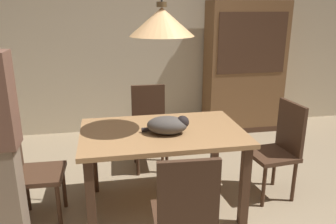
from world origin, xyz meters
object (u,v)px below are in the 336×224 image
Objects in this scene: dining_table at (162,141)px; chair_near_front at (185,213)px; cat_sleeping at (168,125)px; pendant_lamp at (162,21)px; chair_far_back at (149,123)px; hutch_bookcase at (244,70)px; chair_right_side at (279,146)px; chair_left_side at (28,166)px.

chair_near_front reaches higher than dining_table.
chair_near_front is 2.34× the size of cat_sleeping.
chair_near_front is 1.45m from pendant_lamp.
chair_far_back is at bearing 89.89° from dining_table.
dining_table is 1.08× the size of pendant_lamp.
dining_table is 1.51× the size of chair_far_back.
dining_table is 3.52× the size of cat_sleeping.
hutch_bookcase is (1.51, 0.97, 0.38)m from chair_far_back.
cat_sleeping is at bearing -175.33° from chair_right_side.
pendant_lamp is at bearing 89.74° from chair_near_front.
chair_left_side is at bearing 179.90° from dining_table.
pendant_lamp reaches higher than hutch_bookcase.
chair_far_back is at bearing 89.81° from chair_near_front.
chair_left_side and chair_right_side have the same top height.
chair_far_back is (0.00, 0.88, -0.14)m from dining_table.
hutch_bookcase reaches higher than chair_right_side.
chair_far_back is at bearing 37.79° from chair_left_side.
dining_table is 1.14m from chair_right_side.
pendant_lamp is at bearing -129.40° from hutch_bookcase.
pendant_lamp is at bearing -90.11° from chair_far_back.
cat_sleeping is (1.17, -0.08, 0.32)m from chair_left_side.
pendant_lamp reaches higher than chair_right_side.
pendant_lamp reaches higher than dining_table.
chair_left_side is at bearing 141.94° from chair_near_front.
chair_far_back is (0.01, 1.76, 0.00)m from chair_near_front.
cat_sleeping is 2.43m from hutch_bookcase.
chair_near_front is at bearing -141.94° from chair_right_side.
chair_right_side is 1.14m from cat_sleeping.
pendant_lamp is at bearing -0.10° from chair_left_side.
hutch_bookcase reaches higher than chair_near_front.
chair_far_back is (1.13, 0.88, 0.00)m from chair_left_side.
chair_right_side is 1.91m from hutch_bookcase.
pendant_lamp is (-1.13, -0.01, 1.15)m from chair_right_side.
chair_left_side is at bearing -179.85° from chair_right_side.
chair_left_side is 1.00× the size of chair_right_side.
chair_near_front is at bearing -90.26° from pendant_lamp.
pendant_lamp is (0.00, 0.88, 1.15)m from chair_near_front.
dining_table is 0.89m from chair_near_front.
hutch_bookcase reaches higher than chair_far_back.
chair_right_side reaches higher than dining_table.
chair_left_side is 1.00× the size of chair_near_front.
chair_left_side is 2.26m from chair_right_side.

